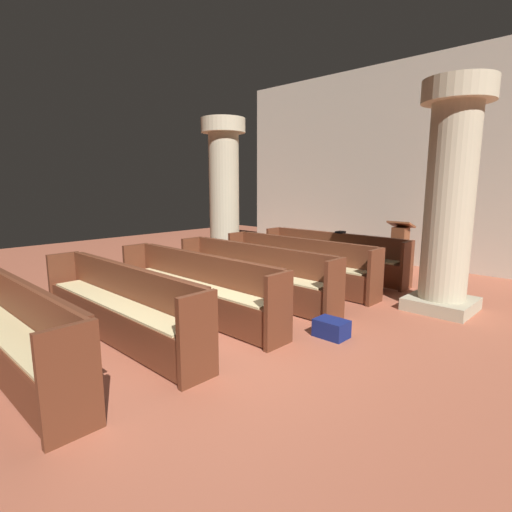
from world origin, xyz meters
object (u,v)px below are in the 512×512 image
object	(u,v)px
pew_row_0	(332,253)
pew_row_4	(118,302)
pew_row_2	(253,271)
pew_row_3	(195,284)
kneeler_box_navy	(331,328)
lectern	(399,251)
pew_row_5	(9,326)
pillar_aisle_side	(450,195)
hymn_book	(340,232)
pew_row_1	(297,261)
pillar_far_side	(224,191)

from	to	relation	value
pew_row_0	pew_row_4	distance (m)	4.56
pew_row_2	pew_row_3	bearing A→B (deg)	-90.00
pew_row_4	kneeler_box_navy	bearing A→B (deg)	44.84
pew_row_2	lectern	distance (m)	3.63
pew_row_0	pew_row_3	world-z (taller)	same
pew_row_0	pew_row_5	world-z (taller)	same
pew_row_3	pew_row_5	bearing A→B (deg)	-90.00
pew_row_4	pillar_aisle_side	world-z (taller)	pillar_aisle_side
hymn_book	kneeler_box_navy	xyz separation A→B (m)	(1.74, -2.96, -0.77)
pew_row_2	pillar_aisle_side	xyz separation A→B (m)	(2.38, 1.53, 1.21)
pew_row_2	pew_row_5	xyz separation A→B (m)	(0.00, -3.42, 0.00)
pew_row_4	pew_row_5	xyz separation A→B (m)	(0.00, -1.14, 0.00)
kneeler_box_navy	pillar_aisle_side	bearing A→B (deg)	74.10
pillar_aisle_side	hymn_book	distance (m)	2.63
pew_row_3	pew_row_5	xyz separation A→B (m)	(0.00, -2.28, 0.00)
pew_row_3	lectern	xyz separation A→B (m)	(0.83, 4.67, -0.01)
pew_row_2	pew_row_1	bearing A→B (deg)	90.00
pew_row_3	kneeler_box_navy	distance (m)	1.95
pew_row_5	pew_row_2	bearing A→B (deg)	90.00
pew_row_0	kneeler_box_navy	world-z (taller)	pew_row_0
pew_row_4	pillar_aisle_side	xyz separation A→B (m)	(2.38, 3.81, 1.21)
pew_row_3	kneeler_box_navy	world-z (taller)	pew_row_3
pew_row_0	lectern	xyz separation A→B (m)	(0.83, 1.25, -0.01)
pew_row_1	pew_row_3	xyz separation A→B (m)	(0.00, -2.28, 0.00)
lectern	pew_row_0	bearing A→B (deg)	-123.58
pew_row_3	kneeler_box_navy	xyz separation A→B (m)	(1.80, 0.65, -0.35)
kneeler_box_navy	pew_row_2	bearing A→B (deg)	164.80
pew_row_3	pew_row_4	bearing A→B (deg)	-90.00
pew_row_2	pillar_aisle_side	bearing A→B (deg)	32.81
pew_row_4	kneeler_box_navy	world-z (taller)	pew_row_4
pew_row_3	pillar_far_side	distance (m)	3.72
pew_row_2	hymn_book	world-z (taller)	hymn_book
pillar_aisle_side	kneeler_box_navy	bearing A→B (deg)	-105.90
pew_row_2	pew_row_5	size ratio (longest dim) A/B	1.00
pew_row_3	lectern	world-z (taller)	lectern
pillar_aisle_side	pew_row_5	bearing A→B (deg)	-115.64
pillar_aisle_side	pew_row_4	bearing A→B (deg)	-121.94
pew_row_2	pew_row_3	world-z (taller)	same
pew_row_3	pew_row_4	distance (m)	1.14
pew_row_2	pillar_far_side	distance (m)	3.02
lectern	pew_row_4	bearing A→B (deg)	-98.14
lectern	pew_row_5	bearing A→B (deg)	-96.82
pillar_aisle_side	hymn_book	bearing A→B (deg)	157.93
pew_row_3	pillar_far_side	size ratio (longest dim) A/B	0.97
pew_row_0	hymn_book	distance (m)	0.46
pew_row_5	hymn_book	size ratio (longest dim) A/B	16.86
pew_row_2	hymn_book	xyz separation A→B (m)	(0.06, 2.47, 0.42)
pew_row_3	hymn_book	bearing A→B (deg)	89.09
pew_row_3	pew_row_1	bearing A→B (deg)	90.00
kneeler_box_navy	pew_row_3	bearing A→B (deg)	-160.13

